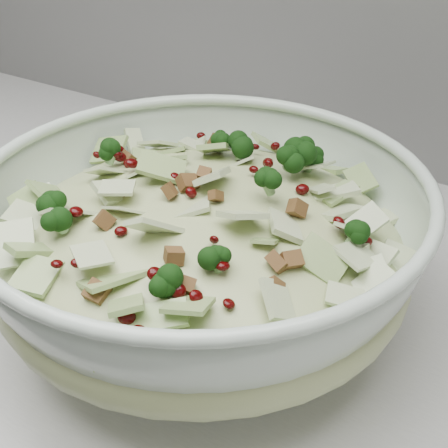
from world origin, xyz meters
name	(u,v)px	position (x,y,z in m)	size (l,w,h in m)	color
counter	(71,425)	(0.00, 1.70, 0.45)	(3.60, 0.60, 0.90)	silver
mixing_bowl	(203,252)	(0.34, 1.60, 0.98)	(0.38, 0.38, 0.15)	beige
salad	(202,228)	(0.34, 1.60, 1.00)	(0.37, 0.37, 0.15)	#B7C486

